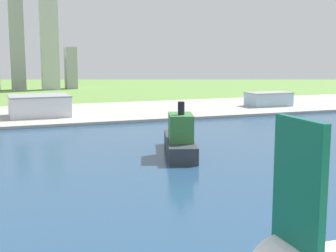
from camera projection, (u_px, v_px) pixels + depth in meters
name	position (u px, v px, depth m)	size (l,w,h in m)	color
ground_plane	(87.00, 162.00, 238.50)	(2400.00, 2400.00, 0.00)	#5E873E
water_bay	(118.00, 194.00, 183.08)	(840.00, 360.00, 0.15)	navy
industrial_pier	(44.00, 115.00, 413.78)	(840.00, 140.00, 2.50)	#9E9C95
container_barge	(180.00, 140.00, 253.79)	(32.27, 60.98, 29.35)	#2D3338
warehouse_main	(39.00, 105.00, 393.76)	(48.60, 40.76, 17.43)	silver
warehouse_annex	(269.00, 99.00, 470.93)	(43.00, 24.88, 13.56)	#99BCD1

